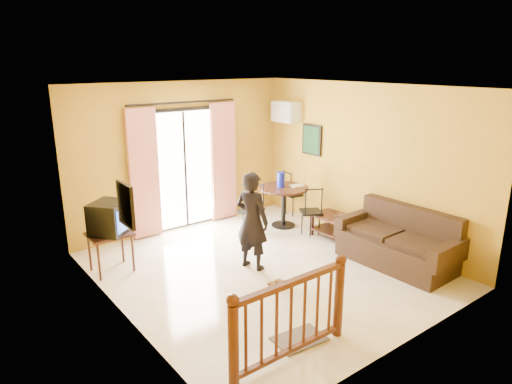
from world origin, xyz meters
TOP-DOWN VIEW (x-y plane):
  - ground at (0.00, 0.00)m, footprint 5.00×5.00m
  - room_shell at (0.00, 0.00)m, footprint 5.00×5.00m
  - balcony_door at (0.00, 2.43)m, footprint 2.25×0.14m
  - tv_table at (-1.90, 1.41)m, footprint 0.63×0.53m
  - television at (-1.87, 1.41)m, footprint 0.73×0.72m
  - picture_left at (-2.22, -0.20)m, footprint 0.05×0.42m
  - dining_table at (1.52, 1.31)m, footprint 0.96×0.96m
  - water_jug at (1.50, 1.38)m, footprint 0.15×0.15m
  - serving_tray at (1.77, 1.21)m, footprint 0.31×0.22m
  - dining_chairs at (1.53, 1.26)m, footprint 1.84×1.58m
  - air_conditioner at (2.09, 1.95)m, footprint 0.31×0.60m
  - botanical_print at (2.22, 1.30)m, footprint 0.05×0.50m
  - coffee_table at (1.85, 0.20)m, footprint 0.53×0.96m
  - bowl at (1.85, 0.19)m, footprint 0.21×0.21m
  - sofa at (1.86, -1.12)m, footprint 0.93×1.92m
  - standing_person at (-0.09, 0.19)m, footprint 0.53×0.66m
  - stair_balustrade at (-1.15, -1.90)m, footprint 1.63×0.13m
  - doormat at (-0.83, -1.71)m, footprint 0.64×0.46m
  - sandals at (-0.15, -0.54)m, footprint 0.27×0.26m

SIDE VIEW (x-z plane):
  - ground at x=0.00m, z-range 0.00..0.00m
  - dining_chairs at x=1.53m, z-range -0.47..0.47m
  - doormat at x=-0.83m, z-range 0.00..0.02m
  - sandals at x=-0.15m, z-range 0.00..0.03m
  - coffee_table at x=1.85m, z-range 0.07..0.50m
  - sofa at x=1.86m, z-range -0.12..0.80m
  - bowl at x=1.85m, z-range 0.42..0.48m
  - tv_table at x=-1.90m, z-range 0.24..0.86m
  - stair_balustrade at x=-1.15m, z-range 0.05..1.08m
  - dining_table at x=1.52m, z-range 0.23..1.03m
  - standing_person at x=-0.09m, z-range 0.00..1.56m
  - serving_tray at x=1.77m, z-range 0.80..0.82m
  - television at x=-1.87m, z-range 0.63..1.12m
  - water_jug at x=1.50m, z-range 0.80..1.08m
  - balcony_door at x=0.00m, z-range -0.04..2.42m
  - picture_left at x=-2.22m, z-range 1.29..1.81m
  - botanical_print at x=2.22m, z-range 1.35..1.95m
  - room_shell at x=0.00m, z-range -0.80..4.20m
  - air_conditioner at x=2.09m, z-range 1.95..2.35m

